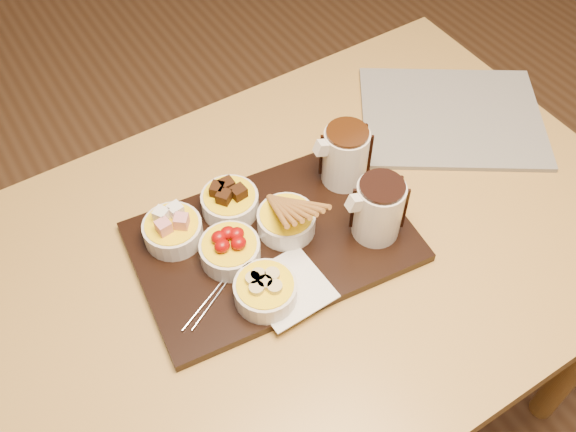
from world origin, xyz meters
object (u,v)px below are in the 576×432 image
newspaper (451,117)px  bowl_strawberries (230,251)px  serving_board (273,242)px  pitcher_milk_chocolate (345,156)px  dining_table (305,273)px  pitcher_dark_chocolate (378,210)px

newspaper → bowl_strawberries: bearing=-138.7°
serving_board → newspaper: bearing=15.5°
serving_board → pitcher_milk_chocolate: bearing=21.8°
dining_table → bowl_strawberries: (-0.13, 0.03, 0.14)m
serving_board → bowl_strawberries: 0.08m
serving_board → dining_table: bearing=-19.3°
pitcher_dark_chocolate → newspaper: bearing=32.5°
dining_table → serving_board: 0.12m
dining_table → pitcher_milk_chocolate: (0.13, 0.07, 0.17)m
serving_board → bowl_strawberries: size_ratio=4.60×
serving_board → pitcher_dark_chocolate: bearing=-20.0°
bowl_strawberries → dining_table: bearing=-12.2°
bowl_strawberries → pitcher_milk_chocolate: bearing=10.1°
bowl_strawberries → newspaper: size_ratio=0.28×
dining_table → pitcher_dark_chocolate: 0.21m
pitcher_milk_chocolate → newspaper: pitcher_milk_chocolate is taller
dining_table → newspaper: bearing=13.5°
serving_board → pitcher_dark_chocolate: size_ratio=4.14×
pitcher_milk_chocolate → newspaper: 0.30m
bowl_strawberries → pitcher_dark_chocolate: 0.25m
bowl_strawberries → newspaper: bearing=7.5°
newspaper → pitcher_milk_chocolate: bearing=-141.1°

